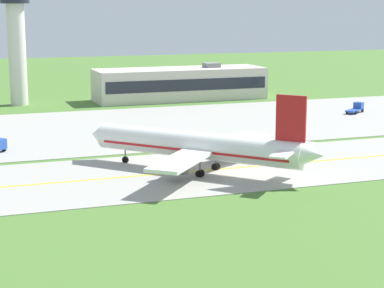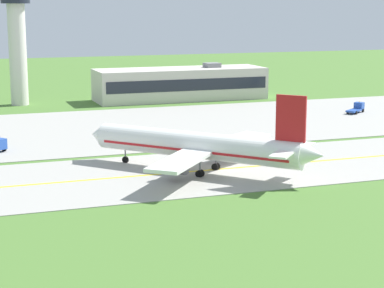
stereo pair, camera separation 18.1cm
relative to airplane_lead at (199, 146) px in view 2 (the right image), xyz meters
The scene contains 8 objects.
ground_plane 6.05m from the airplane_lead, ahead, with size 500.00×500.00×0.00m, color #47702D.
taxiway_strip 6.02m from the airplane_lead, ahead, with size 240.00×28.00×0.10m, color #9E9B93.
apron_pad 45.19m from the airplane_lead, 71.38° to the left, with size 140.00×52.00×0.10m, color #9E9B93.
taxiway_centreline 5.98m from the airplane_lead, ahead, with size 220.00×0.60×0.01m, color yellow.
airplane_lead is the anchor object (origin of this frame).
service_truck_fuel 71.36m from the airplane_lead, 38.32° to the left, with size 6.42×5.34×2.59m.
terminal_building 84.80m from the airplane_lead, 73.25° to the left, with size 45.69×13.95×9.62m.
control_tower 87.94m from the airplane_lead, 101.64° to the left, with size 7.60×7.60×30.43m.
Camera 2 is at (-40.26, -98.12, 24.88)m, focal length 65.81 mm.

